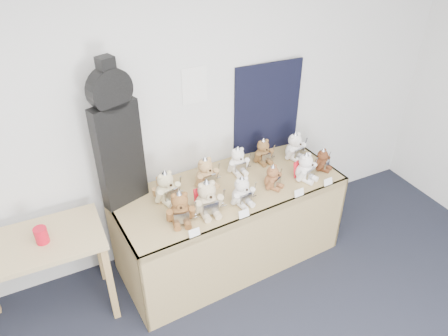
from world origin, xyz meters
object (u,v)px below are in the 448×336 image
display_table (234,209)px  teddy_back_left (166,188)px  teddy_front_right (273,178)px  teddy_front_far_right (306,168)px  teddy_front_far_left (180,209)px  teddy_back_centre_left (206,173)px  teddy_back_far_left (163,188)px  guitar_case (117,137)px  teddy_front_centre (242,192)px  teddy_back_centre_right (238,161)px  teddy_front_end (323,160)px  teddy_back_right (263,152)px  teddy_front_left (207,199)px  teddy_back_end (295,147)px  red_cup (41,235)px  side_table (38,255)px

display_table → teddy_back_left: size_ratio=6.53×
teddy_front_right → teddy_front_far_right: (0.30, -0.02, 0.02)m
teddy_front_far_left → teddy_back_centre_left: (0.35, 0.33, -0.00)m
teddy_back_far_left → teddy_back_centre_left: bearing=23.9°
guitar_case → teddy_front_centre: 1.01m
teddy_back_centre_left → teddy_back_centre_right: size_ratio=1.09×
teddy_front_end → display_table: bearing=148.4°
teddy_front_centre → teddy_back_right: bearing=37.2°
teddy_front_left → teddy_back_right: bearing=32.0°
teddy_back_end → teddy_front_left: bearing=-174.7°
teddy_front_end → teddy_back_far_left: bearing=141.2°
teddy_front_end → teddy_front_far_right: bearing=165.2°
teddy_front_left → teddy_front_centre: size_ratio=1.19×
red_cup → teddy_back_far_left: bearing=6.6°
side_table → teddy_front_far_left: (1.00, -0.26, 0.25)m
teddy_front_far_right → teddy_back_right: bearing=94.9°
guitar_case → teddy_back_right: guitar_case is taller
teddy_back_centre_right → teddy_back_far_left: size_ratio=1.16×
guitar_case → teddy_front_right: bearing=-36.3°
teddy_front_left → teddy_front_far_right: size_ratio=1.17×
guitar_case → teddy_back_centre_right: bearing=-20.7°
display_table → teddy_back_right: 0.59m
teddy_back_right → side_table: bearing=-176.3°
side_table → teddy_front_end: teddy_front_end is taller
teddy_front_left → teddy_front_end: bearing=6.8°
side_table → teddy_back_right: teddy_back_right is taller
teddy_back_centre_left → teddy_front_far_left: bearing=-147.0°
teddy_front_end → teddy_back_end: size_ratio=0.77×
side_table → teddy_back_right: (1.95, 0.17, 0.23)m
teddy_front_left → teddy_front_right: bearing=7.6°
guitar_case → teddy_back_right: size_ratio=4.66×
guitar_case → teddy_front_right: guitar_case is taller
teddy_front_left → red_cup: bearing=171.4°
teddy_back_right → teddy_back_far_left: teddy_back_right is taller
teddy_back_centre_right → teddy_back_end: size_ratio=0.93×
display_table → teddy_front_right: teddy_front_right is taller
teddy_front_far_right → teddy_back_end: 0.33m
teddy_front_right → teddy_back_left: 0.85m
teddy_back_centre_left → teddy_back_right: 0.60m
red_cup → teddy_front_far_left: size_ratio=0.41×
teddy_front_right → teddy_back_right: size_ratio=0.91×
red_cup → teddy_front_right: (1.76, -0.16, 0.03)m
teddy_back_right → teddy_back_end: (0.28, -0.07, 0.01)m
teddy_front_far_left → teddy_back_far_left: (-0.02, 0.33, -0.03)m
teddy_back_centre_left → teddy_back_end: teddy_back_centre_left is taller
teddy_front_end → teddy_back_right: bearing=111.2°
teddy_front_far_right → teddy_front_end: bearing=-5.6°
teddy_back_left → teddy_back_centre_left: (0.36, 0.05, -0.00)m
teddy_front_far_left → teddy_front_centre: size_ratio=1.09×
display_table → teddy_front_centre: 0.31m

